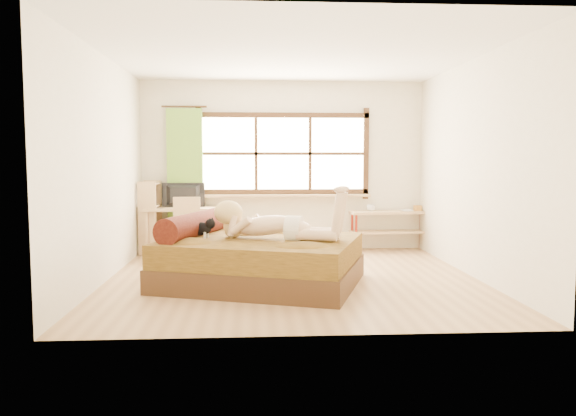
{
  "coord_description": "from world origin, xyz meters",
  "views": [
    {
      "loc": [
        -0.47,
        -6.78,
        1.46
      ],
      "look_at": [
        -0.05,
        0.2,
        0.85
      ],
      "focal_mm": 35.0,
      "sensor_mm": 36.0,
      "label": 1
    }
  ],
  "objects": [
    {
      "name": "chair",
      "position": [
        -1.47,
        1.58,
        0.5
      ],
      "size": [
        0.42,
        0.42,
        0.9
      ],
      "rotation": [
        0.0,
        0.0,
        0.04
      ],
      "color": "tan",
      "rests_on": "floor"
    },
    {
      "name": "floor",
      "position": [
        0.0,
        0.0,
        0.0
      ],
      "size": [
        4.5,
        4.5,
        0.0
      ],
      "primitive_type": "plane",
      "color": "#9E754C",
      "rests_on": "ground"
    },
    {
      "name": "ceiling",
      "position": [
        0.0,
        0.0,
        2.7
      ],
      "size": [
        4.5,
        4.5,
        0.0
      ],
      "primitive_type": "plane",
      "rotation": [
        3.14,
        0.0,
        0.0
      ],
      "color": "white",
      "rests_on": "wall_back"
    },
    {
      "name": "monitor",
      "position": [
        -1.57,
        2.0,
        0.9
      ],
      "size": [
        0.66,
        0.11,
        0.38
      ],
      "primitive_type": "imported",
      "rotation": [
        0.0,
        0.0,
        3.18
      ],
      "color": "black",
      "rests_on": "desk"
    },
    {
      "name": "desk",
      "position": [
        -1.57,
        1.95,
        0.62
      ],
      "size": [
        1.16,
        0.57,
        0.71
      ],
      "rotation": [
        0.0,
        0.0,
        0.04
      ],
      "color": "tan",
      "rests_on": "floor"
    },
    {
      "name": "curtain",
      "position": [
        -1.55,
        2.13,
        1.15
      ],
      "size": [
        0.55,
        0.1,
        2.2
      ],
      "primitive_type": "cube",
      "color": "#488D26",
      "rests_on": "wall_back"
    },
    {
      "name": "bed",
      "position": [
        -0.44,
        -0.28,
        0.29
      ],
      "size": [
        2.61,
        2.34,
        0.82
      ],
      "rotation": [
        0.0,
        0.0,
        -0.33
      ],
      "color": "#352610",
      "rests_on": "floor"
    },
    {
      "name": "cup",
      "position": [
        1.4,
        2.07,
        0.68
      ],
      "size": [
        0.14,
        0.14,
        0.11
      ],
      "primitive_type": "imported",
      "rotation": [
        0.0,
        0.0,
        0.08
      ],
      "color": "gray",
      "rests_on": "pipe_shelf"
    },
    {
      "name": "window",
      "position": [
        0.0,
        2.22,
        1.51
      ],
      "size": [
        2.8,
        0.16,
        1.46
      ],
      "color": "#FFEDBF",
      "rests_on": "wall_back"
    },
    {
      "name": "wall_front",
      "position": [
        0.0,
        -2.25,
        1.35
      ],
      "size": [
        4.5,
        0.0,
        4.5
      ],
      "primitive_type": "plane",
      "rotation": [
        -1.57,
        0.0,
        0.0
      ],
      "color": "silver",
      "rests_on": "floor"
    },
    {
      "name": "pipe_shelf",
      "position": [
        1.71,
        2.07,
        0.46
      ],
      "size": [
        1.28,
        0.42,
        0.72
      ],
      "rotation": [
        0.0,
        0.0,
        0.08
      ],
      "color": "tan",
      "rests_on": "floor"
    },
    {
      "name": "book",
      "position": [
        1.9,
        2.07,
        0.64
      ],
      "size": [
        0.18,
        0.24,
        0.02
      ],
      "primitive_type": "imported",
      "rotation": [
        0.0,
        0.0,
        0.08
      ],
      "color": "gray",
      "rests_on": "pipe_shelf"
    },
    {
      "name": "wall_back",
      "position": [
        0.0,
        2.25,
        1.35
      ],
      "size": [
        4.5,
        0.0,
        4.5
      ],
      "primitive_type": "plane",
      "rotation": [
        1.57,
        0.0,
        0.0
      ],
      "color": "silver",
      "rests_on": "floor"
    },
    {
      "name": "wall_left",
      "position": [
        -2.25,
        0.0,
        1.35
      ],
      "size": [
        0.0,
        4.5,
        4.5
      ],
      "primitive_type": "plane",
      "rotation": [
        1.57,
        0.0,
        1.57
      ],
      "color": "silver",
      "rests_on": "floor"
    },
    {
      "name": "woman",
      "position": [
        -0.24,
        -0.35,
        0.87
      ],
      "size": [
        1.58,
        0.9,
        0.65
      ],
      "primitive_type": null,
      "rotation": [
        0.0,
        0.0,
        -0.33
      ],
      "color": "#DAB18C",
      "rests_on": "bed"
    },
    {
      "name": "bookshelf",
      "position": [
        -2.08,
        1.99,
        0.57
      ],
      "size": [
        0.29,
        0.49,
        1.12
      ],
      "rotation": [
        0.0,
        0.0,
        -0.02
      ],
      "color": "tan",
      "rests_on": "floor"
    },
    {
      "name": "kitten",
      "position": [
        -1.11,
        -0.2,
        0.67
      ],
      "size": [
        0.35,
        0.23,
        0.26
      ],
      "primitive_type": null,
      "rotation": [
        0.0,
        0.0,
        -0.33
      ],
      "color": "black",
      "rests_on": "bed"
    },
    {
      "name": "wall_right",
      "position": [
        2.25,
        0.0,
        1.35
      ],
      "size": [
        0.0,
        4.5,
        4.5
      ],
      "primitive_type": "plane",
      "rotation": [
        1.57,
        0.0,
        -1.57
      ],
      "color": "silver",
      "rests_on": "floor"
    }
  ]
}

